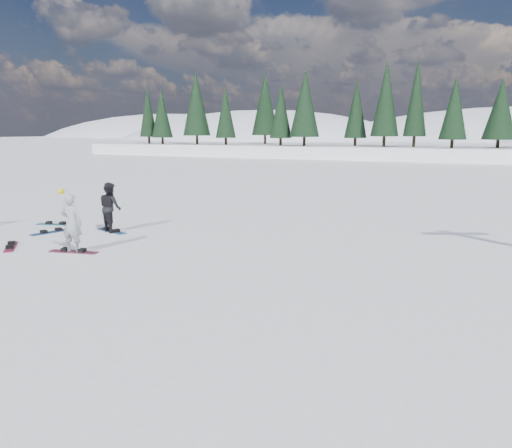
{
  "coord_description": "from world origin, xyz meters",
  "views": [
    {
      "loc": [
        9.59,
        -11.52,
        3.61
      ],
      "look_at": [
        4.1,
        0.55,
        1.1
      ],
      "focal_mm": 35.0,
      "sensor_mm": 36.0,
      "label": 1
    }
  ],
  "objects_px": {
    "snowboard_loose_c": "(56,224)",
    "snowboard_loose_b": "(11,247)",
    "snowboarder_man": "(110,207)",
    "snowboard_loose_a": "(51,232)",
    "snowboarder_woman": "(72,223)"
  },
  "relations": [
    {
      "from": "snowboarder_woman",
      "to": "snowboard_loose_b",
      "type": "height_order",
      "value": "snowboarder_woman"
    },
    {
      "from": "snowboarder_woman",
      "to": "snowboarder_man",
      "type": "xyz_separation_m",
      "value": [
        -1.05,
        2.92,
        -0.01
      ]
    },
    {
      "from": "snowboarder_man",
      "to": "snowboard_loose_b",
      "type": "distance_m",
      "value": 3.57
    },
    {
      "from": "snowboard_loose_a",
      "to": "snowboard_loose_c",
      "type": "relative_size",
      "value": 1.0
    },
    {
      "from": "snowboarder_woman",
      "to": "snowboarder_man",
      "type": "relative_size",
      "value": 1.08
    },
    {
      "from": "snowboard_loose_a",
      "to": "snowboard_loose_c",
      "type": "bearing_deg",
      "value": 55.78
    },
    {
      "from": "snowboard_loose_c",
      "to": "snowboard_loose_b",
      "type": "height_order",
      "value": "same"
    },
    {
      "from": "snowboarder_man",
      "to": "snowboard_loose_a",
      "type": "distance_m",
      "value": 2.29
    },
    {
      "from": "snowboarder_woman",
      "to": "snowboard_loose_c",
      "type": "bearing_deg",
      "value": -48.96
    },
    {
      "from": "snowboarder_man",
      "to": "snowboard_loose_c",
      "type": "bearing_deg",
      "value": 21.07
    },
    {
      "from": "snowboard_loose_a",
      "to": "snowboard_loose_c",
      "type": "distance_m",
      "value": 1.53
    },
    {
      "from": "snowboard_loose_b",
      "to": "snowboard_loose_c",
      "type": "bearing_deg",
      "value": 161.04
    },
    {
      "from": "snowboarder_man",
      "to": "snowboarder_woman",
      "type": "bearing_deg",
      "value": 133.58
    },
    {
      "from": "snowboarder_man",
      "to": "snowboard_loose_c",
      "type": "height_order",
      "value": "snowboarder_man"
    },
    {
      "from": "snowboarder_man",
      "to": "snowboard_loose_a",
      "type": "xyz_separation_m",
      "value": [
        -1.84,
        -1.03,
        -0.88
      ]
    }
  ]
}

